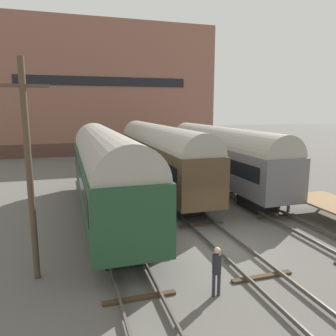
{
  "coord_description": "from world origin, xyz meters",
  "views": [
    {
      "loc": [
        -7.05,
        -13.24,
        6.6
      ],
      "look_at": [
        0.0,
        9.47,
        2.2
      ],
      "focal_mm": 35.0,
      "sensor_mm": 36.0,
      "label": 1
    }
  ],
  "objects": [
    {
      "name": "ground_plane",
      "position": [
        0.0,
        0.0,
        0.0
      ],
      "size": [
        200.0,
        200.0,
        0.0
      ],
      "primitive_type": "plane",
      "color": "#56544F"
    },
    {
      "name": "track_left",
      "position": [
        -4.91,
        0.0,
        0.14
      ],
      "size": [
        2.6,
        60.0,
        0.26
      ],
      "color": "#4C4742",
      "rests_on": "ground"
    },
    {
      "name": "track_middle",
      "position": [
        0.0,
        0.0,
        0.14
      ],
      "size": [
        2.6,
        60.0,
        0.26
      ],
      "color": "#4C4742",
      "rests_on": "ground"
    },
    {
      "name": "track_right",
      "position": [
        4.91,
        0.0,
        0.14
      ],
      "size": [
        2.6,
        60.0,
        0.26
      ],
      "color": "#4C4742",
      "rests_on": "ground"
    },
    {
      "name": "train_car_grey",
      "position": [
        4.91,
        10.59,
        2.9
      ],
      "size": [
        2.91,
        16.93,
        5.08
      ],
      "color": "black",
      "rests_on": "ground"
    },
    {
      "name": "train_car_brown",
      "position": [
        0.0,
        11.76,
        3.02
      ],
      "size": [
        2.85,
        18.46,
        5.26
      ],
      "color": "black",
      "rests_on": "ground"
    },
    {
      "name": "train_car_green",
      "position": [
        -4.91,
        6.06,
        3.04
      ],
      "size": [
        3.12,
        16.93,
        5.37
      ],
      "color": "black",
      "rests_on": "ground"
    },
    {
      "name": "person_worker",
      "position": [
        -2.27,
        -3.6,
        1.12
      ],
      "size": [
        0.32,
        0.32,
        1.85
      ],
      "color": "#282833",
      "rests_on": "ground"
    },
    {
      "name": "utility_pole",
      "position": [
        -8.44,
        -0.36,
        4.34
      ],
      "size": [
        1.8,
        0.24,
        8.37
      ],
      "color": "#473828",
      "rests_on": "ground"
    },
    {
      "name": "warehouse_building",
      "position": [
        -1.77,
        38.31,
        9.18
      ],
      "size": [
        32.62,
        10.77,
        18.36
      ],
      "color": "#4F342A",
      "rests_on": "ground"
    }
  ]
}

